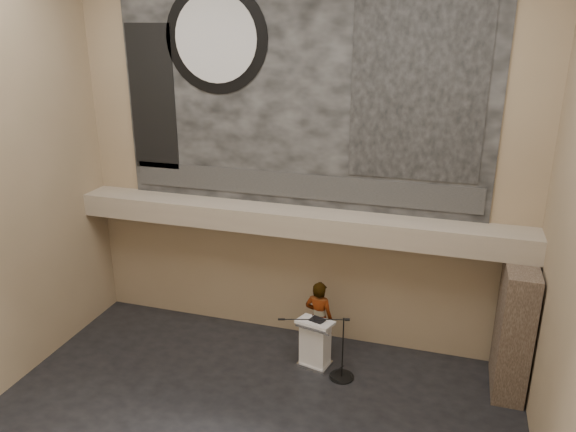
% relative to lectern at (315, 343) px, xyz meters
% --- Properties ---
extents(wall_back, '(10.00, 0.02, 8.50)m').
position_rel_lectern_xyz_m(wall_back, '(-0.75, 1.26, 3.70)').
color(wall_back, '#8A7558').
rests_on(wall_back, floor).
extents(wall_front, '(10.00, 0.02, 8.50)m').
position_rel_lectern_xyz_m(wall_front, '(-0.75, -6.74, 3.70)').
color(wall_front, '#8A7558').
rests_on(wall_front, floor).
extents(soffit, '(10.00, 0.80, 0.50)m').
position_rel_lectern_xyz_m(soffit, '(-0.75, 0.86, 2.40)').
color(soffit, gray).
rests_on(soffit, wall_back).
extents(sprinkler_left, '(0.04, 0.04, 0.06)m').
position_rel_lectern_xyz_m(sprinkler_left, '(-2.35, 0.81, 2.12)').
color(sprinkler_left, '#B2893D').
rests_on(sprinkler_left, soffit).
extents(sprinkler_right, '(0.04, 0.04, 0.06)m').
position_rel_lectern_xyz_m(sprinkler_right, '(1.15, 0.81, 2.12)').
color(sprinkler_right, '#B2893D').
rests_on(sprinkler_right, soffit).
extents(banner, '(8.00, 0.05, 5.00)m').
position_rel_lectern_xyz_m(banner, '(-0.75, 1.23, 5.15)').
color(banner, black).
rests_on(banner, wall_back).
extents(banner_text_strip, '(7.76, 0.02, 0.55)m').
position_rel_lectern_xyz_m(banner_text_strip, '(-0.75, 1.19, 3.10)').
color(banner_text_strip, '#2B2B2B').
rests_on(banner_text_strip, banner).
extents(banner_clock_rim, '(2.30, 0.02, 2.30)m').
position_rel_lectern_xyz_m(banner_clock_rim, '(-2.55, 1.19, 6.15)').
color(banner_clock_rim, black).
rests_on(banner_clock_rim, banner).
extents(banner_clock_face, '(1.84, 0.02, 1.84)m').
position_rel_lectern_xyz_m(banner_clock_face, '(-2.55, 1.17, 6.15)').
color(banner_clock_face, silver).
rests_on(banner_clock_face, banner).
extents(banner_building_print, '(2.60, 0.02, 3.60)m').
position_rel_lectern_xyz_m(banner_building_print, '(1.65, 1.19, 5.25)').
color(banner_building_print, black).
rests_on(banner_building_print, banner).
extents(banner_brick_print, '(1.10, 0.02, 3.20)m').
position_rel_lectern_xyz_m(banner_brick_print, '(-4.15, 1.19, 4.85)').
color(banner_brick_print, black).
rests_on(banner_brick_print, banner).
extents(stone_pier, '(0.60, 1.40, 2.70)m').
position_rel_lectern_xyz_m(stone_pier, '(3.90, 0.41, 0.80)').
color(stone_pier, '#3D3026').
rests_on(stone_pier, floor).
extents(lectern, '(0.83, 0.67, 1.14)m').
position_rel_lectern_xyz_m(lectern, '(0.00, 0.00, 0.00)').
color(lectern, silver).
rests_on(lectern, floor).
extents(binder, '(0.35, 0.32, 0.04)m').
position_rel_lectern_xyz_m(binder, '(0.04, 0.01, 0.56)').
color(binder, black).
rests_on(binder, lectern).
extents(papers, '(0.27, 0.31, 0.00)m').
position_rel_lectern_xyz_m(papers, '(-0.18, -0.00, 0.55)').
color(papers, silver).
rests_on(papers, lectern).
extents(speaker_person, '(0.69, 0.51, 1.76)m').
position_rel_lectern_xyz_m(speaker_person, '(-0.05, 0.49, 0.33)').
color(speaker_person, silver).
rests_on(speaker_person, floor).
extents(mic_stand, '(1.54, 0.65, 1.41)m').
position_rel_lectern_xyz_m(mic_stand, '(0.60, -0.26, -0.34)').
color(mic_stand, black).
rests_on(mic_stand, floor).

